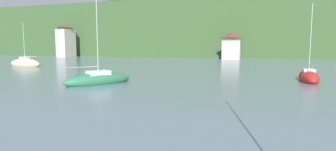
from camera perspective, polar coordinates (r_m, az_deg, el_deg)
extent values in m
cube|color=#38562D|center=(99.47, 14.92, 8.94)|extent=(352.00, 52.70, 16.57)
ellipsoid|color=#264223|center=(113.05, 11.90, 7.39)|extent=(246.40, 36.89, 39.82)
cube|color=beige|center=(86.29, -20.69, 6.37)|extent=(3.23, 5.14, 8.04)
pyramid|color=brown|center=(86.49, -20.82, 9.72)|extent=(3.39, 5.40, 1.13)
cube|color=beige|center=(67.45, 13.23, 5.25)|extent=(4.13, 4.76, 4.48)
pyramid|color=brown|center=(67.50, 13.30, 8.29)|extent=(4.34, 5.00, 1.45)
ellipsoid|color=#2D754C|center=(23.29, -14.45, -1.00)|extent=(4.64, 5.91, 1.29)
cylinder|color=#B7B7BC|center=(23.14, -14.71, 8.29)|extent=(0.07, 0.07, 6.82)
cylinder|color=#ADADB2|center=(22.66, -17.46, 1.70)|extent=(1.41, 2.21, 0.06)
cube|color=silver|center=(23.23, -14.49, 0.43)|extent=(1.99, 2.17, 0.46)
ellipsoid|color=red|center=(27.53, 27.51, -0.40)|extent=(1.74, 5.42, 1.34)
cylinder|color=#B7B7BC|center=(27.39, 27.87, 6.83)|extent=(0.06, 0.06, 6.20)
cylinder|color=#ADADB2|center=(26.55, 27.88, 1.78)|extent=(0.12, 1.80, 0.06)
cube|color=silver|center=(27.47, 27.57, 0.79)|extent=(0.98, 1.40, 0.42)
ellipsoid|color=#CCBC8E|center=(48.20, -27.90, 2.19)|extent=(6.59, 2.51, 1.67)
cylinder|color=#B7B7BC|center=(48.13, -28.11, 6.27)|extent=(0.08, 0.08, 5.96)
cylinder|color=#ADADB2|center=(47.10, -27.02, 3.59)|extent=(2.62, 0.41, 0.07)
cube|color=silver|center=(48.16, -27.95, 3.12)|extent=(1.55, 1.12, 0.66)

